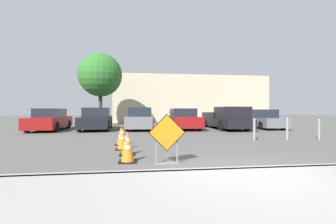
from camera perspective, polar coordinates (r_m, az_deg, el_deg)
The scene contains 19 objects.
ground_plane at distance 14.82m, azimuth 1.98°, elevation -4.85°, with size 96.00×96.00×0.00m, color #565451.
sidewalk_strip at distance 4.28m, azimuth 28.17°, elevation -17.29°, with size 27.01×2.49×0.14m.
curb_lip at distance 5.30m, azimuth 20.11°, elevation -13.77°, with size 27.01×0.20×0.14m.
road_closed_sign at distance 5.73m, azimuth -0.29°, elevation -6.47°, with size 0.94×0.20×1.28m.
traffic_cone_nearest at distance 6.08m, azimuth -10.20°, elevation -8.81°, with size 0.47×0.47×0.80m.
traffic_cone_second at distance 7.05m, azimuth -10.34°, elevation -7.86°, with size 0.47×0.47×0.72m.
traffic_cone_third at distance 8.02m, azimuth -11.50°, elevation -6.52°, with size 0.45×0.45×0.81m.
traffic_cone_fourth at distance 9.07m, azimuth -11.88°, elevation -6.03°, with size 0.44×0.44×0.72m.
parked_car_nearest at distance 17.40m, azimuth -27.82°, elevation -1.85°, with size 2.01×4.64×1.49m.
parked_car_second at distance 16.63m, azimuth -17.72°, elevation -1.83°, with size 2.13×4.65×1.55m.
parked_car_third at distance 16.26m, azimuth -6.99°, elevation -1.85°, with size 2.03×4.55×1.57m.
parked_car_fourth at distance 16.48m, azimuth 3.82°, elevation -1.88°, with size 1.96×4.54×1.50m.
pickup_truck at distance 16.79m, azimuth 14.66°, elevation -1.77°, with size 2.14×5.57×1.60m.
parked_car_fifth at distance 18.61m, azimuth 22.90°, elevation -1.80°, with size 1.95×4.50×1.43m.
bollard_nearest at distance 10.83m, azimuth 21.06°, elevation -4.07°, with size 0.12×0.12×0.99m.
bollard_second at distance 11.68m, azimuth 28.03°, elevation -3.64°, with size 0.12×0.12×1.04m.
bollard_third at distance 12.67m, azimuth 33.98°, elevation -3.54°, with size 0.12×0.12×0.96m.
building_facade_backdrop at distance 27.41m, azimuth 5.43°, elevation 3.17°, with size 17.71×5.00×5.34m.
street_tree_behind_lot at distance 20.42m, azimuth -16.80°, elevation 8.93°, with size 3.70×3.70×6.25m.
Camera 1 is at (-2.37, -4.56, 1.37)m, focal length 24.00 mm.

